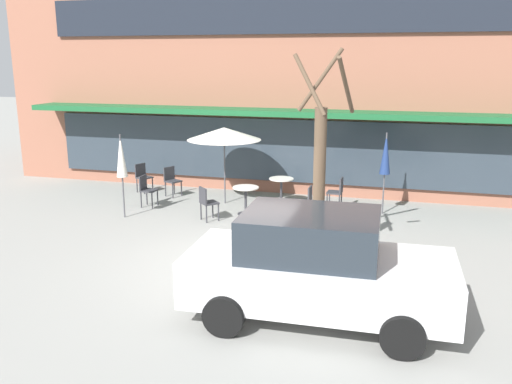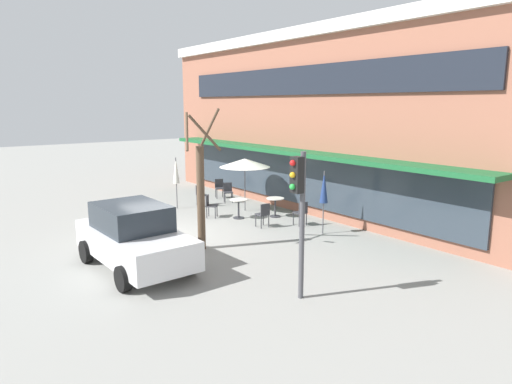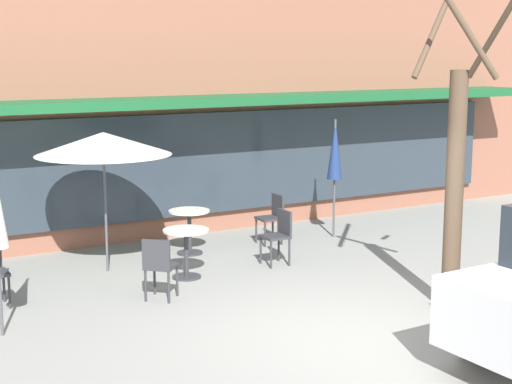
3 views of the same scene
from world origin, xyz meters
The scene contains 10 objects.
ground_plane centered at (0.00, 0.00, 0.00)m, with size 80.00×80.00×0.00m, color gray.
building_facade centered at (0.00, 9.96, 3.70)m, with size 19.50×9.10×7.39m.
cafe_table_near_wall centered at (-0.69, 3.41, 0.52)m, with size 0.70×0.70×0.76m.
cafe_table_streetside centered at (-0.01, 4.71, 0.52)m, with size 0.70×0.70×0.76m.
patio_umbrella_green_folded centered at (-1.60, 4.38, 2.02)m, with size 2.10×2.10×2.20m.
patio_umbrella_cream_folded centered at (2.85, 4.48, 1.63)m, with size 0.28×0.28×2.20m.
cafe_chair_0 centered at (0.95, 3.36, 0.53)m, with size 0.41×0.41×0.89m.
cafe_chair_2 centered at (1.60, 4.62, 0.53)m, with size 0.42×0.42×0.89m.
cafe_chair_5 centered at (-1.48, 2.59, 0.53)m, with size 0.57×0.57×0.89m.
street_tree centered at (1.76, 0.31, 1.85)m, with size 1.14×1.12×4.30m.
Camera 3 is at (-5.61, -7.13, 3.39)m, focal length 55.00 mm.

